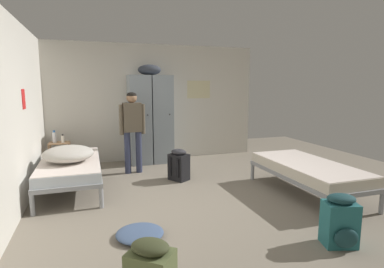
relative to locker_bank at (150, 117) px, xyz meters
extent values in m
plane|color=gray|center=(0.16, -2.61, -0.97)|extent=(9.24, 9.24, 0.00)
cube|color=beige|center=(0.16, 0.31, 0.29)|extent=(4.64, 0.06, 2.52)
cube|color=beige|center=(-2.13, -2.61, 0.29)|extent=(0.06, 5.78, 2.52)
cube|color=beige|center=(1.18, 0.28, 0.58)|extent=(0.55, 0.01, 0.40)
cube|color=red|center=(-2.09, -1.60, 0.48)|extent=(0.01, 0.20, 0.28)
cube|color=#8C99A3|center=(-0.23, 0.00, -0.04)|extent=(0.44, 0.52, 1.85)
cylinder|color=black|center=(-0.11, -0.27, 0.08)|extent=(0.02, 0.03, 0.02)
cube|color=#8C99A3|center=(0.23, 0.00, -0.04)|extent=(0.44, 0.52, 1.85)
cylinder|color=black|center=(0.35, -0.27, 0.08)|extent=(0.02, 0.03, 0.02)
ellipsoid|color=#333842|center=(0.00, 0.00, 0.99)|extent=(0.48, 0.36, 0.22)
cylinder|color=#99704C|center=(-1.97, -0.33, -0.69)|extent=(0.03, 0.03, 0.55)
cylinder|color=#99704C|center=(-1.62, -0.33, -0.69)|extent=(0.03, 0.03, 0.55)
cylinder|color=#99704C|center=(-1.97, -0.06, -0.69)|extent=(0.03, 0.03, 0.55)
cylinder|color=#99704C|center=(-1.62, -0.06, -0.69)|extent=(0.03, 0.03, 0.55)
cube|color=#99704C|center=(-1.80, -0.20, -0.78)|extent=(0.38, 0.30, 0.02)
cube|color=#99704C|center=(-1.80, -0.20, -0.41)|extent=(0.38, 0.30, 0.02)
cylinder|color=gray|center=(2.29, -1.82, -0.83)|extent=(0.06, 0.06, 0.28)
cylinder|color=gray|center=(1.45, -1.82, -0.83)|extent=(0.06, 0.06, 0.28)
cylinder|color=gray|center=(2.29, -3.66, -0.83)|extent=(0.06, 0.06, 0.28)
cylinder|color=gray|center=(1.45, -3.66, -0.83)|extent=(0.06, 0.06, 0.28)
cube|color=gray|center=(1.87, -2.74, -0.66)|extent=(0.90, 1.90, 0.06)
cube|color=beige|center=(1.87, -2.74, -0.56)|extent=(0.87, 1.84, 0.14)
cube|color=silver|center=(1.87, -2.74, -0.48)|extent=(0.86, 1.82, 0.01)
cylinder|color=gray|center=(-1.97, -2.32, -0.83)|extent=(0.06, 0.06, 0.28)
cylinder|color=gray|center=(-1.13, -2.32, -0.83)|extent=(0.06, 0.06, 0.28)
cylinder|color=gray|center=(-1.97, -0.48, -0.83)|extent=(0.06, 0.06, 0.28)
cylinder|color=gray|center=(-1.13, -0.48, -0.83)|extent=(0.06, 0.06, 0.28)
cube|color=gray|center=(-1.55, -1.40, -0.66)|extent=(0.90, 1.90, 0.06)
cube|color=silver|center=(-1.55, -1.40, -0.56)|extent=(0.87, 1.84, 0.14)
cube|color=silver|center=(-1.55, -1.40, -0.48)|extent=(0.86, 1.82, 0.01)
ellipsoid|color=#B7B2A8|center=(-1.56, -1.51, -0.36)|extent=(0.75, 0.77, 0.24)
cylinder|color=#2D334C|center=(-0.37, -0.71, -0.58)|extent=(0.12, 0.12, 0.79)
cylinder|color=#2D334C|center=(-0.58, -0.72, -0.58)|extent=(0.12, 0.12, 0.79)
cube|color=brown|center=(-0.48, -0.72, 0.09)|extent=(0.34, 0.21, 0.54)
cylinder|color=brown|center=(-0.27, -0.71, 0.05)|extent=(0.08, 0.08, 0.56)
cylinder|color=brown|center=(-0.68, -0.73, 0.05)|extent=(0.08, 0.08, 0.56)
sphere|color=#936B4C|center=(-0.48, -0.72, 0.45)|extent=(0.19, 0.19, 0.19)
ellipsoid|color=black|center=(-0.48, -0.72, 0.50)|extent=(0.18, 0.18, 0.11)
cylinder|color=white|center=(-1.88, -0.18, -0.30)|extent=(0.07, 0.07, 0.20)
cylinder|color=#2666B2|center=(-1.88, -0.18, -0.19)|extent=(0.04, 0.04, 0.04)
cylinder|color=white|center=(-1.73, -0.24, -0.33)|extent=(0.06, 0.06, 0.13)
cylinder|color=black|center=(-1.73, -0.24, -0.25)|extent=(0.03, 0.03, 0.03)
cube|color=black|center=(0.21, -1.43, -0.74)|extent=(0.38, 0.40, 0.46)
ellipsoid|color=#2D2D33|center=(0.34, -1.34, -0.82)|extent=(0.20, 0.24, 0.20)
ellipsoid|color=#2D2D33|center=(0.21, -1.43, -0.47)|extent=(0.34, 0.36, 0.10)
cube|color=black|center=(0.15, -1.57, -0.72)|extent=(0.05, 0.05, 0.32)
cube|color=black|center=(0.05, -1.43, -0.72)|extent=(0.05, 0.05, 0.32)
ellipsoid|color=#383D23|center=(-0.86, -4.45, -0.47)|extent=(0.36, 0.35, 0.10)
cube|color=black|center=(-0.84, -4.29, -0.72)|extent=(0.05, 0.05, 0.32)
cube|color=#23666B|center=(1.16, -4.12, -0.74)|extent=(0.38, 0.32, 0.46)
ellipsoid|color=#193D42|center=(1.12, -4.26, -0.82)|extent=(0.25, 0.15, 0.20)
ellipsoid|color=#193D42|center=(1.16, -4.12, -0.47)|extent=(0.34, 0.29, 0.10)
cube|color=black|center=(1.12, -3.96, -0.72)|extent=(0.05, 0.04, 0.32)
cube|color=black|center=(1.29, -4.01, -0.72)|extent=(0.05, 0.04, 0.32)
ellipsoid|color=#42567A|center=(-0.77, -3.30, -0.93)|extent=(0.52, 0.52, 0.09)
camera|label=1|loc=(-1.22, -6.50, 0.67)|focal=29.04mm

